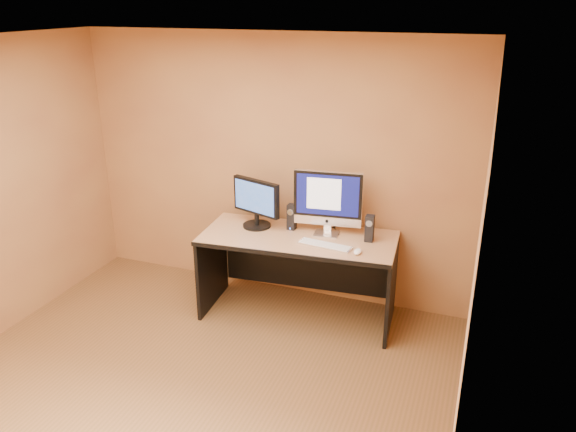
{
  "coord_description": "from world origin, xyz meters",
  "views": [
    {
      "loc": [
        1.99,
        -2.96,
        2.87
      ],
      "look_at": [
        0.38,
        1.42,
        1.06
      ],
      "focal_mm": 35.0,
      "sensor_mm": 36.0,
      "label": 1
    }
  ],
  "objects": [
    {
      "name": "floor",
      "position": [
        0.0,
        0.0,
        0.0
      ],
      "size": [
        4.0,
        4.0,
        0.0
      ],
      "primitive_type": "plane",
      "color": "brown",
      "rests_on": "ground"
    },
    {
      "name": "second_monitor",
      "position": [
        -0.01,
        1.61,
        1.06
      ],
      "size": [
        0.59,
        0.42,
        0.47
      ],
      "primitive_type": null,
      "rotation": [
        0.0,
        0.0,
        -0.32
      ],
      "color": "black",
      "rests_on": "desk"
    },
    {
      "name": "speaker_left",
      "position": [
        0.33,
        1.67,
        0.95
      ],
      "size": [
        0.08,
        0.08,
        0.25
      ],
      "primitive_type": null,
      "rotation": [
        0.0,
        0.0,
        -0.02
      ],
      "color": "black",
      "rests_on": "desk"
    },
    {
      "name": "imac",
      "position": [
        0.67,
        1.66,
        1.13
      ],
      "size": [
        0.66,
        0.31,
        0.61
      ],
      "primitive_type": null,
      "rotation": [
        0.0,
        0.0,
        0.12
      ],
      "color": "silver",
      "rests_on": "desk"
    },
    {
      "name": "cable_a",
      "position": [
        0.73,
        1.78,
        0.83
      ],
      "size": [
        0.13,
        0.22,
        0.01
      ],
      "primitive_type": "cylinder",
      "rotation": [
        1.57,
        0.0,
        0.53
      ],
      "color": "black",
      "rests_on": "desk"
    },
    {
      "name": "desk",
      "position": [
        0.44,
        1.52,
        0.41
      ],
      "size": [
        1.84,
        0.92,
        0.83
      ],
      "primitive_type": null,
      "rotation": [
        0.0,
        0.0,
        0.08
      ],
      "color": "tan",
      "rests_on": "ground"
    },
    {
      "name": "cable_b",
      "position": [
        0.67,
        1.8,
        0.83
      ],
      "size": [
        0.1,
        0.18,
        0.01
      ],
      "primitive_type": "cylinder",
      "rotation": [
        1.57,
        0.0,
        -0.5
      ],
      "color": "black",
      "rests_on": "desk"
    },
    {
      "name": "ceiling",
      "position": [
        0.0,
        0.0,
        2.6
      ],
      "size": [
        4.0,
        4.0,
        0.0
      ],
      "primitive_type": "plane",
      "color": "white",
      "rests_on": "walls"
    },
    {
      "name": "mouse",
      "position": [
        1.04,
        1.34,
        0.85
      ],
      "size": [
        0.07,
        0.11,
        0.04
      ],
      "primitive_type": "ellipsoid",
      "rotation": [
        0.0,
        0.0,
        0.0
      ],
      "color": "white",
      "rests_on": "desk"
    },
    {
      "name": "speaker_right",
      "position": [
        1.08,
        1.64,
        0.95
      ],
      "size": [
        0.08,
        0.08,
        0.25
      ],
      "primitive_type": null,
      "rotation": [
        0.0,
        0.0,
        0.03
      ],
      "color": "black",
      "rests_on": "desk"
    },
    {
      "name": "keyboard",
      "position": [
        0.74,
        1.4,
        0.84
      ],
      "size": [
        0.49,
        0.19,
        0.02
      ],
      "primitive_type": "cube",
      "rotation": [
        0.0,
        0.0,
        -0.12
      ],
      "color": "silver",
      "rests_on": "desk"
    },
    {
      "name": "walls",
      "position": [
        0.0,
        0.0,
        1.3
      ],
      "size": [
        4.0,
        4.0,
        2.6
      ],
      "primitive_type": null,
      "color": "#A47742",
      "rests_on": "ground"
    }
  ]
}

